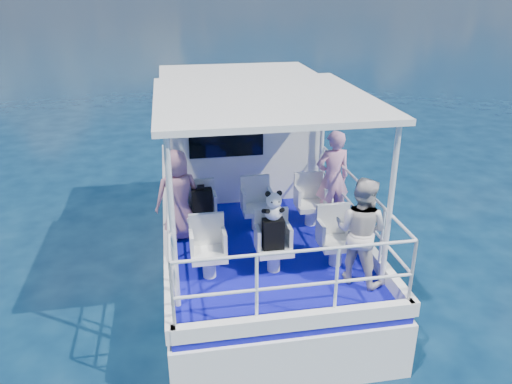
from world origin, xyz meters
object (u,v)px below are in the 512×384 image
panda (274,205)px  backpack_center (273,234)px  passenger_stbd_aft (361,231)px  passenger_port_fwd (178,195)px

panda → backpack_center: bearing=-89.3°
passenger_stbd_aft → panda: bearing=22.4°
passenger_stbd_aft → backpack_center: 1.16m
passenger_stbd_aft → backpack_center: bearing=22.7°
passenger_port_fwd → backpack_center: (1.23, -1.27, -0.12)m
passenger_port_fwd → panda: bearing=119.3°
passenger_port_fwd → passenger_stbd_aft: size_ratio=0.97×
passenger_stbd_aft → panda: (-1.08, 0.40, 0.27)m
passenger_stbd_aft → passenger_port_fwd: bearing=6.9°
panda → passenger_stbd_aft: bearing=-20.3°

